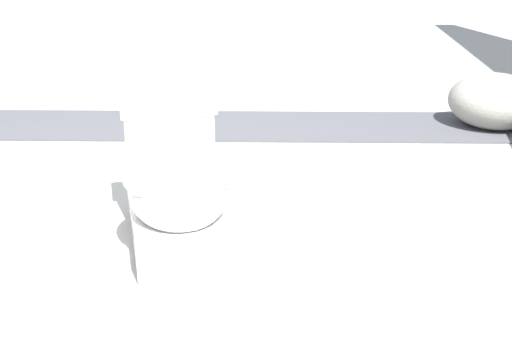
{
  "coord_description": "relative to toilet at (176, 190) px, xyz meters",
  "views": [
    {
      "loc": [
        2.65,
        0.42,
        1.25
      ],
      "look_at": [
        0.2,
        0.37,
        0.3
      ],
      "focal_mm": 50.0,
      "sensor_mm": 36.0,
      "label": 1
    }
  ],
  "objects": [
    {
      "name": "ground_plane",
      "position": [
        -0.2,
        -0.07,
        -0.22
      ],
      "size": [
        14.0,
        14.0,
        0.0
      ],
      "primitive_type": "plane",
      "color": "#B7B2A8"
    },
    {
      "name": "gravel_strip",
      "position": [
        -1.47,
        0.43,
        -0.21
      ],
      "size": [
        0.56,
        8.0,
        0.01
      ],
      "primitive_type": "cube",
      "color": "#4C4C51",
      "rests_on": "ground"
    },
    {
      "name": "toilet",
      "position": [
        0.0,
        0.0,
        0.0
      ],
      "size": [
        0.7,
        0.51,
        0.52
      ],
      "rotation": [
        0.0,
        0.0,
        0.23
      ],
      "color": "white",
      "rests_on": "ground"
    },
    {
      "name": "boulder_near",
      "position": [
        -1.47,
        1.62,
        -0.06
      ],
      "size": [
        0.59,
        0.64,
        0.32
      ],
      "primitive_type": "ellipsoid",
      "rotation": [
        0.0,
        0.0,
        1.18
      ],
      "color": "gray",
      "rests_on": "ground"
    }
  ]
}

